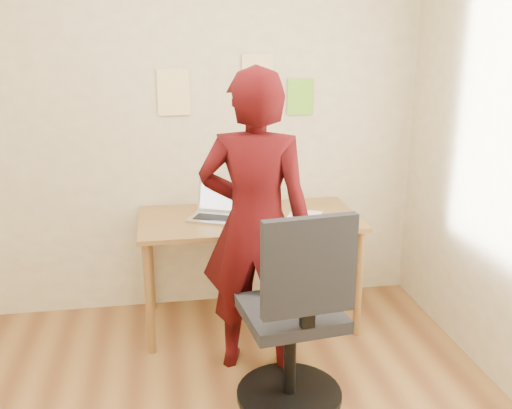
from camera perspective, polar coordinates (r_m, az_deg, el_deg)
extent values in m
cube|color=beige|center=(3.87, -9.31, 8.80)|extent=(3.50, 0.04, 2.70)
cube|color=brown|center=(3.66, -0.70, -1.45)|extent=(1.40, 0.70, 0.03)
cylinder|color=brown|center=(3.49, -10.63, -9.30)|extent=(0.05, 0.05, 0.71)
cylinder|color=brown|center=(3.68, 10.21, -7.82)|extent=(0.05, 0.05, 0.71)
cylinder|color=brown|center=(4.03, -10.56, -5.60)|extent=(0.05, 0.05, 0.71)
cylinder|color=brown|center=(4.21, 7.48, -4.52)|extent=(0.05, 0.05, 0.71)
cube|color=#B0B0B7|center=(3.61, -4.23, -1.40)|extent=(0.37, 0.32, 0.01)
cube|color=black|center=(3.61, -4.23, -1.27)|extent=(0.28, 0.21, 0.00)
cube|color=#B0B0B7|center=(3.70, -3.57, 0.85)|extent=(0.31, 0.19, 0.21)
cube|color=white|center=(3.70, -3.57, 0.85)|extent=(0.27, 0.16, 0.17)
cube|color=white|center=(3.67, 4.78, -1.21)|extent=(0.30, 0.35, 0.00)
cube|color=black|center=(3.53, 4.95, -1.92)|extent=(0.07, 0.13, 0.01)
cube|color=#3F4C59|center=(3.52, 4.95, -1.83)|extent=(0.06, 0.11, 0.00)
cube|color=#FCDF97|center=(3.82, -8.23, 11.06)|extent=(0.21, 0.00, 0.30)
cube|color=#FCDF97|center=(3.87, 0.17, 12.60)|extent=(0.21, 0.00, 0.30)
cube|color=#73D12F|center=(3.94, 4.47, 10.68)|extent=(0.18, 0.00, 0.24)
cube|color=black|center=(2.97, 3.49, -10.75)|extent=(0.53, 0.53, 0.06)
cube|color=black|center=(2.63, 5.34, -6.21)|extent=(0.46, 0.11, 0.48)
cube|color=black|center=(2.74, 5.16, -10.86)|extent=(0.07, 0.05, 0.13)
cylinder|color=black|center=(3.10, 3.41, -15.02)|extent=(0.06, 0.06, 0.48)
cylinder|color=black|center=(3.22, 3.34, -18.38)|extent=(0.56, 0.56, 0.03)
imported|color=#3E080A|center=(3.13, -0.07, -2.08)|extent=(0.72, 0.58, 1.72)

